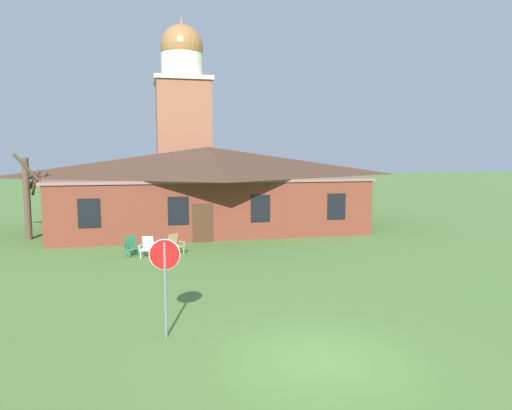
% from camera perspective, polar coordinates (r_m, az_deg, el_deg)
% --- Properties ---
extents(ground_plane, '(200.00, 200.00, 0.00)m').
position_cam_1_polar(ground_plane, '(11.45, 7.92, -18.37)').
color(ground_plane, '#517A38').
extents(brick_building, '(18.80, 10.40, 5.23)m').
position_cam_1_polar(brick_building, '(30.23, -5.88, 2.24)').
color(brick_building, brown).
rests_on(brick_building, ground).
extents(dome_tower, '(5.18, 5.18, 17.36)m').
position_cam_1_polar(dome_tower, '(44.21, -8.94, 10.20)').
color(dome_tower, '#93563D').
rests_on(dome_tower, ground).
extents(stop_sign, '(0.80, 0.17, 2.61)m').
position_cam_1_polar(stop_sign, '(12.25, -11.13, -7.56)').
color(stop_sign, slate).
rests_on(stop_sign, ground).
extents(lawn_chair_by_porch, '(0.77, 0.82, 0.96)m').
position_cam_1_polar(lawn_chair_by_porch, '(22.63, -15.06, -4.81)').
color(lawn_chair_by_porch, '#28704C').
rests_on(lawn_chair_by_porch, ground).
extents(lawn_chair_near_door, '(0.73, 0.78, 0.96)m').
position_cam_1_polar(lawn_chair_near_door, '(22.20, -13.20, -4.98)').
color(lawn_chair_near_door, silver).
rests_on(lawn_chair_near_door, ground).
extents(lawn_chair_left_end, '(0.85, 0.87, 0.96)m').
position_cam_1_polar(lawn_chair_left_end, '(22.60, -9.88, -4.71)').
color(lawn_chair_left_end, tan).
rests_on(lawn_chair_left_end, ground).
extents(bare_tree_beside_building, '(1.58, 2.09, 4.83)m').
position_cam_1_polar(bare_tree_beside_building, '(28.87, -26.16, 1.19)').
color(bare_tree_beside_building, brown).
rests_on(bare_tree_beside_building, ground).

